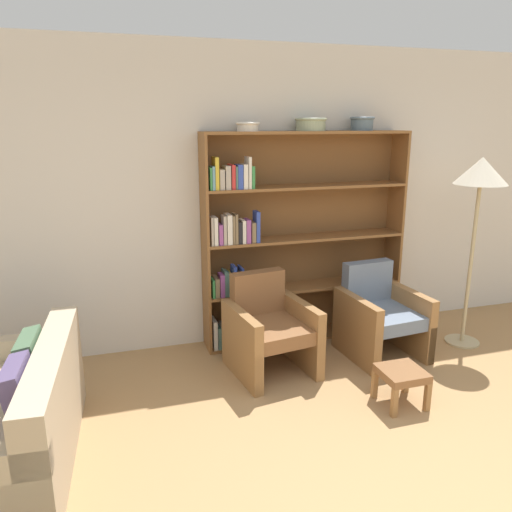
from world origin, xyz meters
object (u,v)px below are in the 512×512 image
(armchair_leather, at_px, (269,329))
(armchair_cushioned, at_px, (380,315))
(couch, at_px, (3,426))
(floor_lamp, at_px, (480,180))
(bowl_sage, at_px, (362,123))
(footstool, at_px, (402,377))
(bowl_olive, at_px, (248,126))
(bowl_terracotta, at_px, (311,124))
(bookshelf, at_px, (287,244))

(armchair_leather, height_order, armchair_cushioned, same)
(couch, height_order, armchair_cushioned, armchair_cushioned)
(armchair_cushioned, distance_m, floor_lamp, 1.50)
(bowl_sage, relative_size, footstool, 0.72)
(bowl_olive, relative_size, bowl_terracotta, 0.73)
(armchair_leather, height_order, footstool, armchair_leather)
(bowl_terracotta, height_order, couch, bowl_terracotta)
(bowl_olive, bearing_deg, armchair_cushioned, -26.57)
(bowl_sage, bearing_deg, footstool, -102.51)
(bowl_sage, xyz_separation_m, armchair_leather, (-1.07, -0.54, -1.69))
(armchair_leather, relative_size, armchair_cushioned, 1.00)
(couch, height_order, armchair_leather, armchair_leather)
(bookshelf, distance_m, floor_lamp, 1.82)
(bookshelf, distance_m, bowl_olive, 1.15)
(couch, relative_size, floor_lamp, 0.87)
(bowl_sage, relative_size, armchair_leather, 0.28)
(bookshelf, xyz_separation_m, armchair_leather, (-0.36, -0.56, -0.59))
(bowl_terracotta, distance_m, footstool, 2.29)
(armchair_cushioned, relative_size, footstool, 2.57)
(bookshelf, distance_m, armchair_leather, 0.89)
(bowl_olive, bearing_deg, floor_lamp, -16.55)
(armchair_leather, relative_size, floor_lamp, 0.46)
(bowl_sage, bearing_deg, floor_lamp, -33.65)
(floor_lamp, bearing_deg, armchair_leather, 178.67)
(bowl_terracotta, bearing_deg, armchair_leather, -135.93)
(bowl_terracotta, distance_m, couch, 3.33)
(bookshelf, distance_m, bowl_sage, 1.31)
(bookshelf, relative_size, floor_lamp, 1.12)
(armchair_cushioned, distance_m, footstool, 0.89)
(footstool, bearing_deg, bowl_olive, 120.15)
(bowl_terracotta, distance_m, armchair_cushioned, 1.84)
(bowl_terracotta, xyz_separation_m, floor_lamp, (1.40, -0.59, -0.49))
(floor_lamp, height_order, footstool, floor_lamp)
(bookshelf, bearing_deg, bowl_olive, -176.97)
(bowl_sage, height_order, couch, bowl_sage)
(bookshelf, bearing_deg, armchair_leather, -122.66)
(bookshelf, height_order, bowl_sage, bowl_sage)
(armchair_leather, distance_m, footstool, 1.14)
(bowl_sage, bearing_deg, armchair_cushioned, -91.16)
(floor_lamp, bearing_deg, footstool, -146.79)
(bowl_olive, xyz_separation_m, floor_lamp, (1.99, -0.59, -0.47))
(bowl_sage, distance_m, armchair_leather, 2.08)
(bowl_olive, bearing_deg, couch, -147.04)
(bowl_terracotta, xyz_separation_m, couch, (-2.52, -1.25, -1.78))
(bookshelf, relative_size, bowl_sage, 8.73)
(couch, xyz_separation_m, floor_lamp, (3.92, 0.66, 1.29))
(bookshelf, distance_m, footstool, 1.62)
(couch, xyz_separation_m, armchair_cushioned, (3.02, 0.71, 0.10))
(bookshelf, distance_m, couch, 2.73)
(bowl_olive, relative_size, armchair_cushioned, 0.26)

